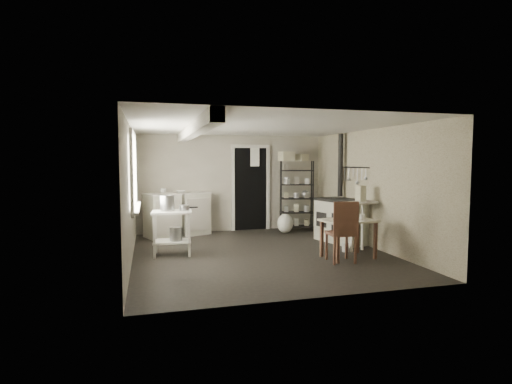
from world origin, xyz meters
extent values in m
plane|color=black|center=(0.00, 0.00, 0.00)|extent=(5.00, 5.00, 0.00)
plane|color=silver|center=(0.00, 0.00, 2.30)|extent=(5.00, 5.00, 0.00)
cube|color=#B0A996|center=(0.00, 2.50, 1.15)|extent=(4.50, 0.02, 2.30)
cube|color=#B0A996|center=(0.00, -2.50, 1.15)|extent=(4.50, 0.02, 2.30)
cube|color=#B0A996|center=(-2.25, 0.00, 1.15)|extent=(0.02, 5.00, 2.30)
cube|color=#B0A996|center=(2.25, 0.00, 1.15)|extent=(0.02, 5.00, 2.30)
cylinder|color=#A8A8AA|center=(-1.64, 0.28, 0.94)|extent=(0.26, 0.26, 0.27)
cylinder|color=#A8A8AA|center=(-1.35, 0.25, 0.85)|extent=(0.21, 0.21, 0.10)
cylinder|color=#A8A8AA|center=(-1.50, 0.22, 0.39)|extent=(0.27, 0.27, 0.25)
imported|color=silver|center=(-1.26, 2.09, 0.96)|extent=(0.32, 0.32, 0.07)
imported|color=silver|center=(-1.65, 2.11, 0.97)|extent=(0.17, 0.17, 0.10)
imported|color=silver|center=(1.25, 2.03, 1.36)|extent=(0.09, 0.10, 0.18)
cube|color=beige|center=(1.22, 2.04, 2.01)|extent=(0.35, 0.32, 0.22)
cube|color=beige|center=(1.64, 2.13, 1.99)|extent=(0.33, 0.32, 0.17)
cube|color=beige|center=(1.91, -0.21, 1.01)|extent=(0.12, 0.20, 0.30)
imported|color=silver|center=(1.60, -0.82, 0.81)|extent=(0.13, 0.13, 0.10)
ellipsoid|color=white|center=(1.11, 1.80, 0.24)|extent=(0.38, 0.33, 0.45)
cylinder|color=silver|center=(1.56, -0.31, 0.07)|extent=(0.16, 0.16, 0.16)
camera|label=1|loc=(-1.96, -6.93, 1.68)|focal=28.00mm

